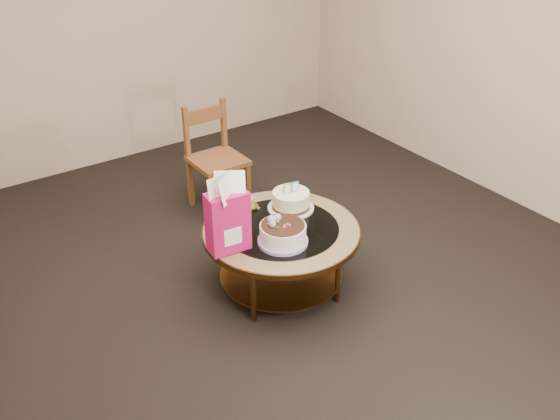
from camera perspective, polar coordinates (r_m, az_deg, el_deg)
ground at (r=4.24m, az=0.11°, el=-6.85°), size 5.00×5.00×0.00m
room_walls at (r=3.53m, az=0.13°, el=13.48°), size 4.52×5.02×2.61m
coffee_table at (r=4.03m, az=0.11°, el=-2.57°), size 1.02×1.02×0.46m
decorated_cake at (r=3.80m, az=0.23°, el=-2.25°), size 0.31×0.31×0.18m
cream_cake at (r=4.16m, az=1.00°, el=0.86°), size 0.31×0.31×0.20m
gift_bag at (r=3.67m, az=-4.83°, el=-0.36°), size 0.26×0.20×0.49m
pillar_candle at (r=4.19m, az=-2.74°, el=0.52°), size 0.11×0.11×0.08m
dining_chair at (r=4.97m, az=-5.94°, el=4.78°), size 0.40×0.40×0.85m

